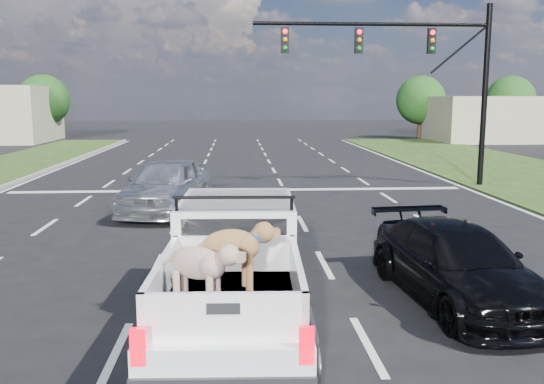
{
  "coord_description": "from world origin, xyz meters",
  "views": [
    {
      "loc": [
        -0.08,
        -11.56,
        3.45
      ],
      "look_at": [
        0.78,
        2.0,
        1.23
      ],
      "focal_mm": 38.0,
      "sensor_mm": 36.0,
      "label": 1
    }
  ],
  "objects_px": {
    "traffic_signal": "(425,64)",
    "silver_sedan": "(166,185)",
    "black_coupe": "(457,264)",
    "pickup_truck": "(234,266)"
  },
  "relations": [
    {
      "from": "traffic_signal",
      "to": "silver_sedan",
      "type": "bearing_deg",
      "value": -154.14
    },
    {
      "from": "traffic_signal",
      "to": "black_coupe",
      "type": "bearing_deg",
      "value": -105.41
    },
    {
      "from": "silver_sedan",
      "to": "black_coupe",
      "type": "height_order",
      "value": "silver_sedan"
    },
    {
      "from": "silver_sedan",
      "to": "black_coupe",
      "type": "xyz_separation_m",
      "value": [
        5.87,
        -8.24,
        -0.19
      ]
    },
    {
      "from": "pickup_truck",
      "to": "black_coupe",
      "type": "xyz_separation_m",
      "value": [
        3.8,
        0.86,
        -0.29
      ]
    },
    {
      "from": "traffic_signal",
      "to": "black_coupe",
      "type": "height_order",
      "value": "traffic_signal"
    },
    {
      "from": "pickup_truck",
      "to": "black_coupe",
      "type": "height_order",
      "value": "pickup_truck"
    },
    {
      "from": "pickup_truck",
      "to": "silver_sedan",
      "type": "relative_size",
      "value": 1.11
    },
    {
      "from": "traffic_signal",
      "to": "pickup_truck",
      "type": "bearing_deg",
      "value": -118.2
    },
    {
      "from": "silver_sedan",
      "to": "pickup_truck",
      "type": "bearing_deg",
      "value": -66.65
    }
  ]
}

